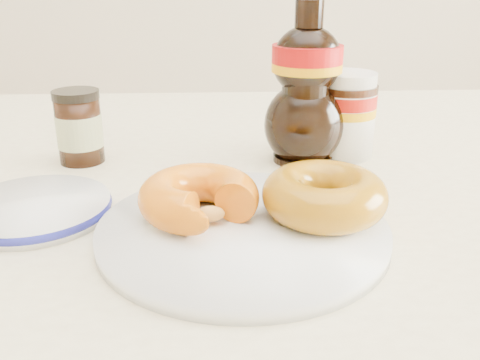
{
  "coord_description": "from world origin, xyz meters",
  "views": [
    {
      "loc": [
        -0.1,
        -0.48,
        0.97
      ],
      "look_at": [
        -0.08,
        -0.0,
        0.79
      ],
      "focal_mm": 40.0,
      "sensor_mm": 36.0,
      "label": 1
    }
  ],
  "objects_px": {
    "dining_table": "(302,238)",
    "syrup_bottle": "(306,84)",
    "donut_whole": "(324,195)",
    "nutella_jar": "(346,111)",
    "blue_rim_saucer": "(34,208)",
    "donut_bitten": "(199,197)",
    "dark_jar": "(79,128)",
    "plate": "(243,230)"
  },
  "relations": [
    {
      "from": "nutella_jar",
      "to": "dining_table",
      "type": "bearing_deg",
      "value": -130.55
    },
    {
      "from": "dining_table",
      "to": "blue_rim_saucer",
      "type": "height_order",
      "value": "blue_rim_saucer"
    },
    {
      "from": "dark_jar",
      "to": "nutella_jar",
      "type": "bearing_deg",
      "value": 1.71
    },
    {
      "from": "dark_jar",
      "to": "donut_bitten",
      "type": "bearing_deg",
      "value": -52.1
    },
    {
      "from": "donut_whole",
      "to": "nutella_jar",
      "type": "height_order",
      "value": "nutella_jar"
    },
    {
      "from": "donut_whole",
      "to": "blue_rim_saucer",
      "type": "relative_size",
      "value": 0.77
    },
    {
      "from": "donut_whole",
      "to": "blue_rim_saucer",
      "type": "height_order",
      "value": "donut_whole"
    },
    {
      "from": "dining_table",
      "to": "syrup_bottle",
      "type": "relative_size",
      "value": 7.29
    },
    {
      "from": "syrup_bottle",
      "to": "dark_jar",
      "type": "height_order",
      "value": "syrup_bottle"
    },
    {
      "from": "dining_table",
      "to": "donut_whole",
      "type": "relative_size",
      "value": 12.28
    },
    {
      "from": "nutella_jar",
      "to": "dark_jar",
      "type": "height_order",
      "value": "nutella_jar"
    },
    {
      "from": "donut_whole",
      "to": "syrup_bottle",
      "type": "relative_size",
      "value": 0.59
    },
    {
      "from": "dining_table",
      "to": "blue_rim_saucer",
      "type": "distance_m",
      "value": 0.31
    },
    {
      "from": "plate",
      "to": "donut_whole",
      "type": "distance_m",
      "value": 0.08
    },
    {
      "from": "nutella_jar",
      "to": "blue_rim_saucer",
      "type": "relative_size",
      "value": 0.72
    },
    {
      "from": "syrup_bottle",
      "to": "blue_rim_saucer",
      "type": "bearing_deg",
      "value": -152.65
    },
    {
      "from": "dining_table",
      "to": "syrup_bottle",
      "type": "height_order",
      "value": "syrup_bottle"
    },
    {
      "from": "nutella_jar",
      "to": "dark_jar",
      "type": "xyz_separation_m",
      "value": [
        -0.33,
        -0.01,
        -0.01
      ]
    },
    {
      "from": "donut_bitten",
      "to": "dark_jar",
      "type": "bearing_deg",
      "value": 149.24
    },
    {
      "from": "dining_table",
      "to": "dark_jar",
      "type": "distance_m",
      "value": 0.3
    },
    {
      "from": "plate",
      "to": "nutella_jar",
      "type": "distance_m",
      "value": 0.27
    },
    {
      "from": "syrup_bottle",
      "to": "blue_rim_saucer",
      "type": "distance_m",
      "value": 0.33
    },
    {
      "from": "donut_bitten",
      "to": "nutella_jar",
      "type": "relative_size",
      "value": 1.04
    },
    {
      "from": "donut_whole",
      "to": "nutella_jar",
      "type": "relative_size",
      "value": 1.08
    },
    {
      "from": "plate",
      "to": "nutella_jar",
      "type": "height_order",
      "value": "nutella_jar"
    },
    {
      "from": "plate",
      "to": "blue_rim_saucer",
      "type": "bearing_deg",
      "value": 164.92
    },
    {
      "from": "donut_bitten",
      "to": "nutella_jar",
      "type": "height_order",
      "value": "nutella_jar"
    },
    {
      "from": "dining_table",
      "to": "nutella_jar",
      "type": "distance_m",
      "value": 0.17
    },
    {
      "from": "syrup_bottle",
      "to": "donut_bitten",
      "type": "bearing_deg",
      "value": -124.11
    },
    {
      "from": "dark_jar",
      "to": "blue_rim_saucer",
      "type": "relative_size",
      "value": 0.6
    },
    {
      "from": "plate",
      "to": "blue_rim_saucer",
      "type": "xyz_separation_m",
      "value": [
        -0.2,
        0.05,
        0.0
      ]
    },
    {
      "from": "donut_bitten",
      "to": "donut_whole",
      "type": "distance_m",
      "value": 0.11
    },
    {
      "from": "syrup_bottle",
      "to": "blue_rim_saucer",
      "type": "xyz_separation_m",
      "value": [
        -0.29,
        -0.15,
        -0.09
      ]
    },
    {
      "from": "dark_jar",
      "to": "dining_table",
      "type": "bearing_deg",
      "value": -12.61
    },
    {
      "from": "plate",
      "to": "dark_jar",
      "type": "bearing_deg",
      "value": 131.91
    },
    {
      "from": "dining_table",
      "to": "donut_whole",
      "type": "distance_m",
      "value": 0.18
    },
    {
      "from": "donut_bitten",
      "to": "dark_jar",
      "type": "height_order",
      "value": "dark_jar"
    },
    {
      "from": "donut_whole",
      "to": "nutella_jar",
      "type": "distance_m",
      "value": 0.22
    },
    {
      "from": "plate",
      "to": "donut_bitten",
      "type": "bearing_deg",
      "value": 155.57
    },
    {
      "from": "plate",
      "to": "blue_rim_saucer",
      "type": "relative_size",
      "value": 1.75
    },
    {
      "from": "donut_whole",
      "to": "nutella_jar",
      "type": "xyz_separation_m",
      "value": [
        0.07,
        0.21,
        0.02
      ]
    },
    {
      "from": "dining_table",
      "to": "blue_rim_saucer",
      "type": "bearing_deg",
      "value": -161.03
    }
  ]
}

